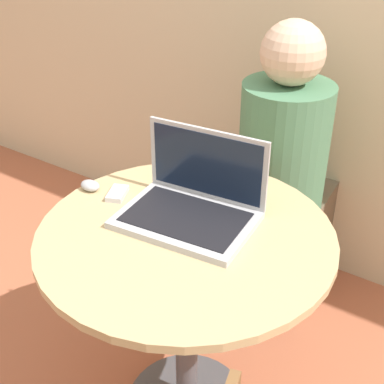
% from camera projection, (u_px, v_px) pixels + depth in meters
% --- Properties ---
extents(round_table, '(0.83, 0.83, 0.73)m').
position_uv_depth(round_table, '(186.00, 277.00, 1.56)').
color(round_table, '#4C4C51').
rests_on(round_table, ground_plane).
extents(laptop, '(0.40, 0.30, 0.24)m').
position_uv_depth(laptop, '(192.00, 202.00, 1.52)').
color(laptop, '#B7B7BC').
rests_on(laptop, round_table).
extents(cell_phone, '(0.08, 0.10, 0.02)m').
position_uv_depth(cell_phone, '(117.00, 193.00, 1.63)').
color(cell_phone, silver).
rests_on(cell_phone, round_table).
extents(computer_mouse, '(0.07, 0.05, 0.03)m').
position_uv_depth(computer_mouse, '(90.00, 185.00, 1.66)').
color(computer_mouse, '#B2B2B7').
rests_on(computer_mouse, round_table).
extents(person_seated, '(0.35, 0.52, 1.17)m').
position_uv_depth(person_seated, '(284.00, 191.00, 2.12)').
color(person_seated, brown).
rests_on(person_seated, ground_plane).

